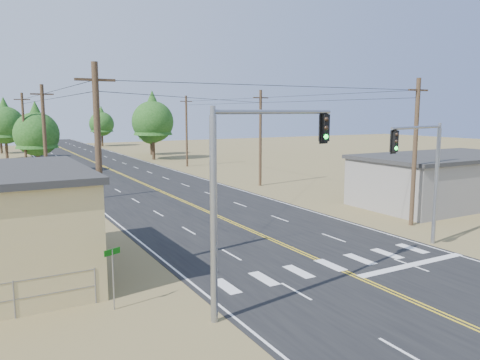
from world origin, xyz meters
TOP-DOWN VIEW (x-y plane):
  - ground at (0.00, 0.00)m, footprint 220.00×220.00m
  - road at (0.00, 30.00)m, footprint 15.00×200.00m
  - building_right at (19.00, 16.00)m, footprint 15.00×8.00m
  - utility_pole_left_near at (-10.50, 12.00)m, footprint 1.80×0.30m
  - utility_pole_left_mid at (-10.50, 32.00)m, footprint 1.80×0.30m
  - utility_pole_left_far at (-10.50, 52.00)m, footprint 1.80×0.30m
  - utility_pole_right_near at (10.50, 12.00)m, footprint 1.80×0.30m
  - utility_pole_right_mid at (10.50, 32.00)m, footprint 1.80×0.30m
  - utility_pole_right_far at (10.50, 52.00)m, footprint 1.80×0.30m
  - signal_mast_left at (-6.03, 5.60)m, footprint 6.83×2.02m
  - signal_mast_right at (6.49, 7.83)m, footprint 5.37×1.61m
  - street_sign at (-11.00, 8.00)m, footprint 0.69×0.31m
  - tree_left_near at (-9.00, 53.46)m, footprint 5.47×5.47m
  - tree_left_mid at (-11.49, 75.73)m, footprint 6.10×6.10m
  - tree_left_far at (-11.82, 88.18)m, footprint 4.79×4.79m
  - tree_right_near at (9.45, 63.57)m, footprint 6.70×6.70m
  - tree_right_mid at (11.89, 72.04)m, footprint 4.76×4.76m
  - tree_right_far at (9.00, 97.91)m, footprint 5.44×5.44m

SIDE VIEW (x-z plane):
  - ground at x=0.00m, z-range 0.00..0.00m
  - road at x=0.00m, z-range 0.00..0.02m
  - street_sign at x=-11.00m, z-range 0.42..2.91m
  - building_right at x=19.00m, z-range 0.00..4.00m
  - signal_mast_right at x=6.49m, z-range 1.23..8.37m
  - tree_right_mid at x=11.89m, z-range 0.88..8.81m
  - tree_left_far at x=-11.82m, z-range 0.89..8.88m
  - utility_pole_left_near at x=-10.50m, z-range 0.12..10.12m
  - utility_pole_left_mid at x=-10.50m, z-range 0.12..10.12m
  - utility_pole_left_far at x=-10.50m, z-range 0.12..10.12m
  - utility_pole_right_near at x=10.50m, z-range 0.12..10.12m
  - utility_pole_right_mid at x=10.50m, z-range 0.12..10.12m
  - utility_pole_right_far at x=10.50m, z-range 0.12..10.12m
  - signal_mast_left at x=-6.03m, z-range 1.44..9.44m
  - tree_right_far at x=9.00m, z-range 1.01..10.08m
  - tree_left_near at x=-9.00m, z-range 1.02..10.13m
  - tree_left_mid at x=-11.49m, z-range 1.14..11.31m
  - tree_right_near at x=9.45m, z-range 1.25..12.42m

